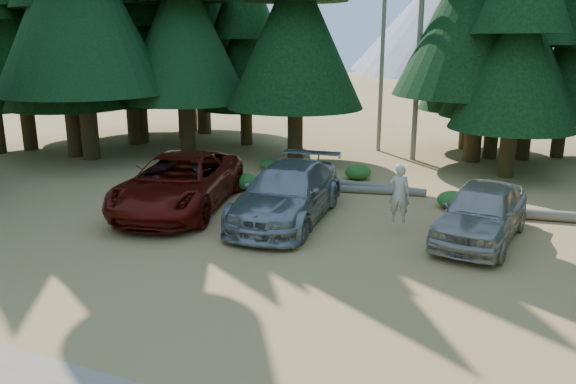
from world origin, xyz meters
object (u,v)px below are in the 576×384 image
silver_minivan_right (482,212)px  log_mid (380,188)px  red_pickup (179,182)px  frisbee_player (399,193)px  silver_minivan_center (287,193)px  log_left (369,190)px

silver_minivan_right → log_mid: 5.50m
red_pickup → frisbee_player: size_ratio=3.78×
red_pickup → silver_minivan_right: red_pickup is taller
silver_minivan_right → log_mid: size_ratio=1.42×
silver_minivan_right → frisbee_player: 2.30m
red_pickup → silver_minivan_right: (9.33, 0.79, -0.08)m
red_pickup → silver_minivan_right: size_ratio=1.35×
log_mid → silver_minivan_center: bearing=-109.6°
log_mid → red_pickup: bearing=-136.4°
log_mid → log_left: bearing=-120.7°
silver_minivan_center → silver_minivan_right: 5.66m
silver_minivan_center → red_pickup: bearing=-179.9°
silver_minivan_right → log_left: (-4.11, 3.46, -0.68)m
red_pickup → silver_minivan_center: (3.70, 0.33, -0.04)m
silver_minivan_center → silver_minivan_right: size_ratio=1.23×
silver_minivan_center → log_mid: (1.83, 4.38, -0.71)m
red_pickup → log_left: bearing=25.3°
red_pickup → frisbee_player: 7.10m
red_pickup → log_mid: size_ratio=1.92×
frisbee_player → log_left: (-1.84, 3.62, -1.01)m
silver_minivan_center → frisbee_player: frisbee_player is taller
red_pickup → log_mid: (5.53, 4.71, -0.76)m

